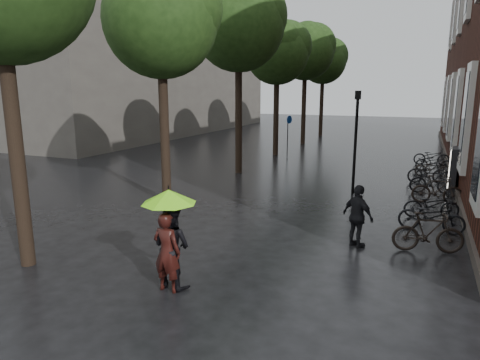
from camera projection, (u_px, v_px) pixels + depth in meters
The scene contains 11 objects.
ground at pixel (148, 322), 7.41m from camera, with size 120.00×120.00×0.00m, color black.
bg_building at pixel (124, 55), 39.58m from camera, with size 16.00×30.00×14.00m, color #47423D.
street_trees at pixel (259, 41), 21.92m from camera, with size 4.33×34.03×8.91m.
person_burgundy at pixel (167, 252), 8.41m from camera, with size 0.59×0.39×1.63m, color black.
person_black at pixel (172, 246), 8.61m from camera, with size 0.83×0.65×1.71m, color black.
lime_umbrella at pixel (169, 197), 8.23m from camera, with size 1.09×1.09×1.60m.
pedestrian_walking at pixel (358, 216), 10.79m from camera, with size 0.95×0.39×1.61m, color black.
parked_bicycles at pixel (432, 181), 16.50m from camera, with size 2.04×14.32×1.01m.
ad_lightbox at pixel (453, 170), 16.41m from camera, with size 0.27×1.17×1.77m.
lamp_post at pixel (356, 132), 15.96m from camera, with size 0.20×0.20×3.89m.
cycle_sign at pixel (288, 130), 24.56m from camera, with size 0.13×0.45×2.45m.
Camera 1 is at (4.11, -5.56, 3.96)m, focal length 32.00 mm.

